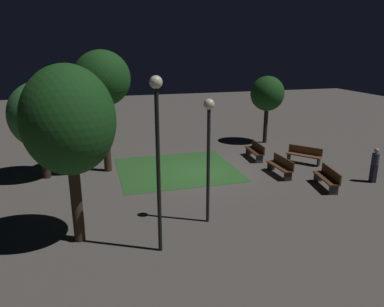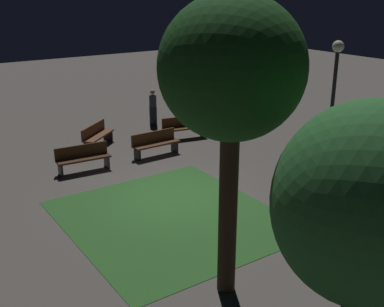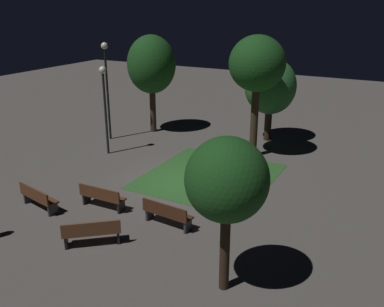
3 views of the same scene
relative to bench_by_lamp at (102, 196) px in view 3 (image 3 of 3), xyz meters
name	(u,v)px [view 3 (image 3 of 3)]	position (x,y,z in m)	size (l,w,h in m)	color
ground_plane	(181,182)	(1.40, 3.47, -0.48)	(60.00, 60.00, 0.00)	#56514C
grass_lawn	(210,176)	(2.18, 4.60, -0.48)	(5.33, 5.83, 0.01)	#2D6028
bench_by_lamp	(102,196)	(0.00, 0.00, 0.00)	(1.81, 0.52, 0.88)	#512D19
bench_path_side	(167,213)	(2.80, 0.00, 0.00)	(1.83, 0.62, 0.88)	#422314
bench_corner	(92,232)	(1.37, -2.14, 0.00)	(1.70, 1.51, 0.88)	brown
bench_lawn_edge	(38,197)	(-2.03, -1.16, 0.00)	(1.86, 0.82, 0.88)	#512D19
tree_back_left	(227,181)	(5.86, -2.10, 2.63)	(2.09, 2.09, 4.22)	#2D2116
tree_right_canopy	(151,65)	(-3.76, 9.24, 3.40)	(2.74, 2.74, 5.55)	#38281C
tree_lawn_side	(257,65)	(2.93, 7.96, 3.99)	(2.64, 2.64, 5.85)	#38281C
tree_back_right	(270,87)	(2.72, 10.82, 2.49)	(2.75, 2.75, 4.49)	#2D2116
lamp_post_plaza_west	(104,95)	(-3.65, 4.89, 2.50)	(0.36, 0.36, 4.37)	black
lamp_post_plaza_east	(106,76)	(-5.08, 6.87, 3.02)	(0.36, 0.36, 5.25)	black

